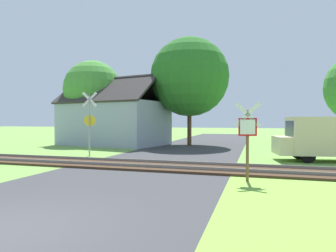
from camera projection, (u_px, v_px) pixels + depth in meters
name	position (u px, v px, depth m)	size (l,w,h in m)	color
ground_plane	(0.00, 233.00, 5.48)	(160.00, 160.00, 0.00)	#6B9942
road_asphalt	(67.00, 204.00, 7.39)	(7.16, 80.00, 0.01)	#38383A
rail_track	(151.00, 166.00, 13.26)	(60.00, 2.60, 0.22)	#422D1E
stop_sign_near	(248.00, 134.00, 10.04)	(0.88, 0.16, 2.69)	brown
crossing_sign_far	(89.00, 120.00, 17.21)	(0.85, 0.27, 3.71)	#9E9EA5
house	(114.00, 122.00, 25.48)	(9.73, 7.38, 5.75)	#99A3B7
tree_center	(189.00, 77.00, 24.70)	(6.50, 6.50, 8.91)	#513823
tree_left	(93.00, 90.00, 26.32)	(5.05, 5.05, 7.31)	#513823
mail_truck	(329.00, 137.00, 15.04)	(5.13, 2.61, 2.24)	beige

